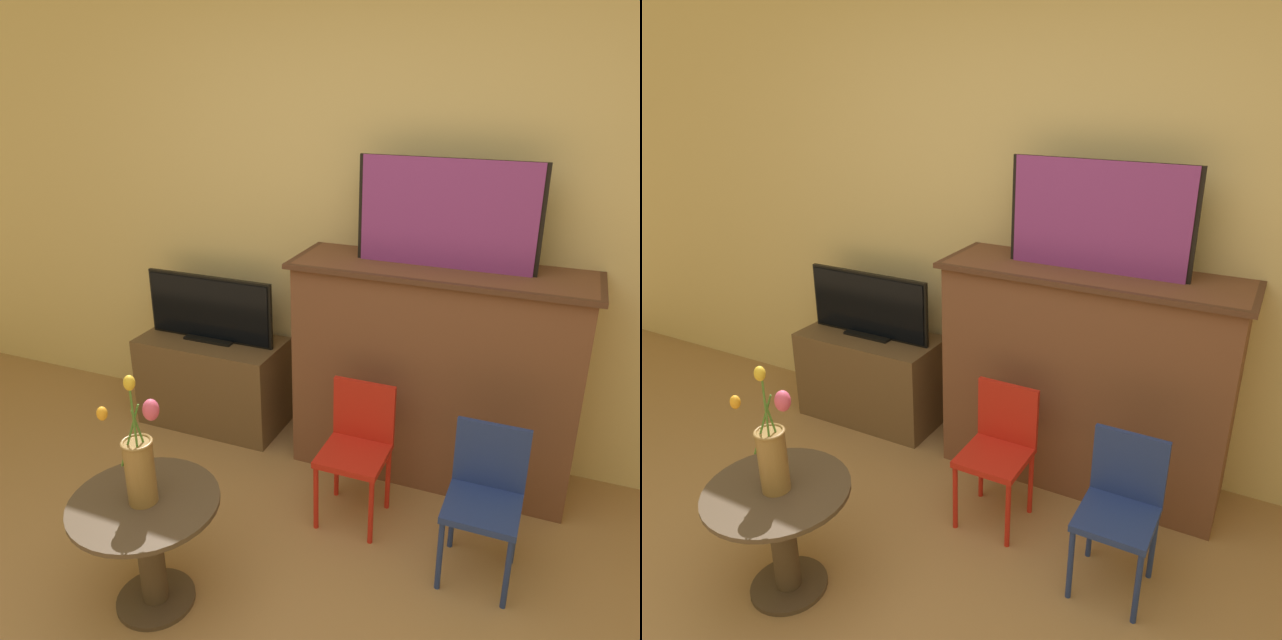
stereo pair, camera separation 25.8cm
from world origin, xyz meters
The scene contains 9 objects.
wall_back centered at (0.00, 2.13, 1.35)m, with size 8.00×0.06×2.70m.
fireplace_mantel centered at (0.30, 1.88, 0.58)m, with size 1.47×0.48×1.14m.
painting centered at (0.31, 1.89, 1.40)m, with size 0.87×0.03×0.51m.
tv_stand centered at (-1.02, 1.87, 0.27)m, with size 0.86×0.42×0.54m.
tv_monitor centered at (-1.02, 1.88, 0.73)m, with size 0.80×0.12×0.39m.
chair_red centered at (0.06, 1.39, 0.39)m, with size 0.30×0.30×0.67m.
chair_blue centered at (0.68, 1.23, 0.39)m, with size 0.30×0.30×0.67m.
side_table centered at (-0.50, 0.54, 0.32)m, with size 0.57×0.57×0.50m.
vase_tulips centered at (-0.50, 0.54, 0.67)m, with size 0.17×0.16×0.56m.
Camera 2 is at (1.09, -0.89, 2.01)m, focal length 35.00 mm.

